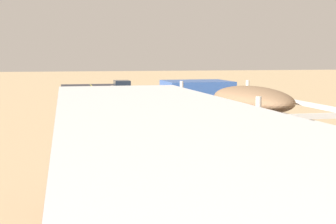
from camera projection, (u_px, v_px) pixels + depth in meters
name	position (u px, v px, depth m)	size (l,w,h in m)	color
livestock_truck	(214.00, 116.00, 15.97)	(2.53, 9.70, 3.02)	#3359A5
car_far	(122.00, 88.00, 46.56)	(1.80, 4.40, 1.46)	#8C7259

